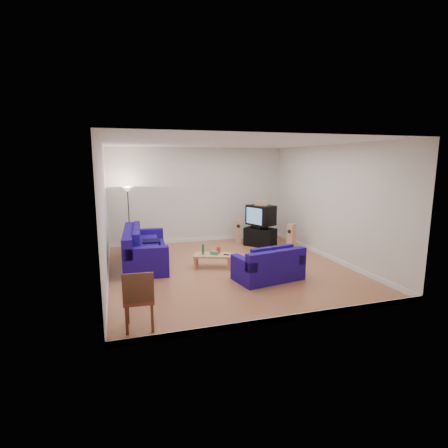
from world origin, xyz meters
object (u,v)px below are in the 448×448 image
object	(u,v)px
sofa_loveseat	(269,268)
television	(261,215)
sofa_three_seat	(143,252)
tv_stand	(260,237)
coffee_table	(212,256)

from	to	relation	value
sofa_loveseat	television	bearing A→B (deg)	60.22
sofa_loveseat	sofa_three_seat	bearing A→B (deg)	131.82
tv_stand	television	xyz separation A→B (m)	(0.02, 0.04, 0.72)
sofa_loveseat	coffee_table	xyz separation A→B (m)	(-1.01, 1.34, 0.00)
sofa_three_seat	coffee_table	bearing A→B (deg)	69.23
sofa_loveseat	television	world-z (taller)	television
sofa_loveseat	tv_stand	size ratio (longest dim) A/B	1.72
sofa_three_seat	sofa_loveseat	xyz separation A→B (m)	(2.73, -2.14, -0.07)
sofa_three_seat	sofa_loveseat	bearing A→B (deg)	56.03
sofa_three_seat	television	xyz separation A→B (m)	(3.87, 1.03, 0.66)
sofa_three_seat	coffee_table	world-z (taller)	sofa_three_seat
coffee_table	television	xyz separation A→B (m)	(2.15, 1.83, 0.72)
sofa_three_seat	coffee_table	xyz separation A→B (m)	(1.72, -0.80, -0.06)
sofa_loveseat	coffee_table	bearing A→B (deg)	116.89
tv_stand	sofa_loveseat	bearing A→B (deg)	-58.85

